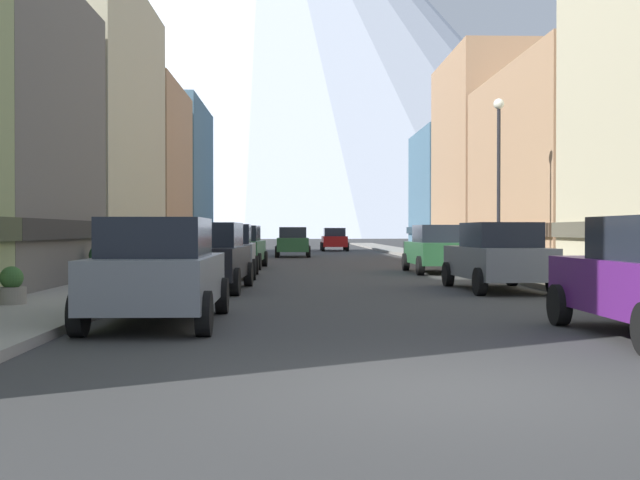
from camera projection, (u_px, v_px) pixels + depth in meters
ground_plane at (451, 391)px, 7.82m from camera, size 400.00×400.00×0.00m
sidewalk_left at (205, 259)px, 42.59m from camera, size 2.50×100.00×0.15m
sidewalk_right at (439, 258)px, 43.00m from camera, size 2.50×100.00×0.15m
storefront_left_2 at (45, 134)px, 31.33m from camera, size 7.83×11.49×11.02m
storefront_left_3 at (91, 176)px, 42.26m from camera, size 9.72×9.67×9.21m
storefront_left_4 at (136, 182)px, 53.39m from camera, size 9.42×11.65×9.97m
storefront_right_2 at (591, 172)px, 34.90m from camera, size 8.10×13.77×8.60m
storefront_right_3 at (521, 161)px, 47.59m from camera, size 9.20×10.60×11.83m
storefront_right_4 at (482, 194)px, 58.40m from camera, size 9.66×9.93×8.80m
car_left_0 at (159, 271)px, 13.41m from camera, size 2.09×4.41×1.78m
car_left_1 at (207, 256)px, 20.98m from camera, size 2.22×4.47×1.78m
car_left_2 at (226, 251)px, 26.89m from camera, size 2.13×4.43×1.78m
car_left_3 at (240, 247)px, 33.41m from camera, size 2.22×4.47×1.78m
car_right_1 at (498, 256)px, 20.96m from camera, size 2.22×4.47×1.78m
car_right_2 at (437, 249)px, 29.78m from camera, size 2.12×4.43×1.78m
car_driving_0 at (293, 242)px, 48.19m from camera, size 2.06×4.40×1.78m
car_driving_1 at (334, 239)px, 62.25m from camera, size 2.06×4.40×1.78m
potted_plant_0 at (12, 287)px, 15.51m from camera, size 0.55×0.55×0.73m
potted_plant_1 at (101, 258)px, 22.73m from camera, size 0.69×0.69×1.06m
pedestrian_0 at (612, 260)px, 19.60m from camera, size 0.36×0.36×1.55m
pedestrian_2 at (608, 257)px, 19.84m from camera, size 0.36×0.36×1.66m
streetlamp_right at (499, 159)px, 26.93m from camera, size 0.36×0.36×5.86m
mountain_backdrop at (265, 27)px, 266.50m from camera, size 231.18×231.18×138.58m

